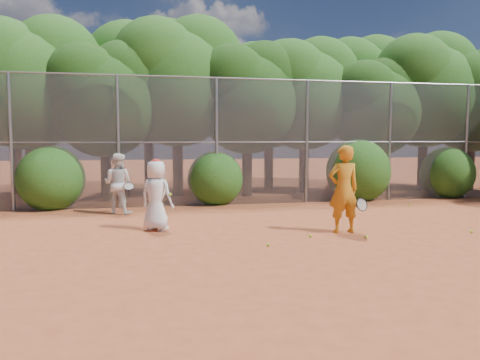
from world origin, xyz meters
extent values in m
plane|color=#9E4623|center=(0.00, 0.00, 0.00)|extent=(80.00, 80.00, 0.00)
cylinder|color=gray|center=(-7.00, 6.00, 2.00)|extent=(0.09, 0.09, 4.00)
cylinder|color=gray|center=(-4.00, 6.00, 2.00)|extent=(0.09, 0.09, 4.00)
cylinder|color=gray|center=(-1.00, 6.00, 2.00)|extent=(0.09, 0.09, 4.00)
cylinder|color=gray|center=(2.00, 6.00, 2.00)|extent=(0.09, 0.09, 4.00)
cylinder|color=gray|center=(5.00, 6.00, 2.00)|extent=(0.09, 0.09, 4.00)
cylinder|color=gray|center=(8.00, 6.00, 2.00)|extent=(0.09, 0.09, 4.00)
cylinder|color=gray|center=(0.00, 6.00, 4.00)|extent=(20.00, 0.05, 0.05)
cylinder|color=gray|center=(0.00, 6.00, 2.00)|extent=(20.00, 0.04, 0.04)
cube|color=slate|center=(0.00, 6.00, 2.00)|extent=(20.00, 0.02, 4.00)
cylinder|color=black|center=(-7.00, 8.50, 1.26)|extent=(0.38, 0.38, 2.52)
sphere|color=#1E4D13|center=(-7.00, 8.50, 3.73)|extent=(4.03, 4.03, 4.03)
sphere|color=#1E4D13|center=(-6.19, 8.90, 4.74)|extent=(3.23, 3.23, 3.23)
sphere|color=#1E4D13|center=(-7.71, 8.20, 4.54)|extent=(3.02, 3.02, 3.02)
cylinder|color=black|center=(-4.50, 7.80, 1.08)|extent=(0.36, 0.36, 2.17)
sphere|color=black|center=(-4.50, 7.80, 3.21)|extent=(3.47, 3.47, 3.47)
sphere|color=black|center=(-3.81, 8.15, 4.08)|extent=(2.78, 2.78, 2.78)
sphere|color=black|center=(-5.11, 7.54, 3.91)|extent=(2.60, 2.60, 2.60)
cylinder|color=black|center=(-2.00, 8.80, 1.33)|extent=(0.39, 0.39, 2.66)
sphere|color=#1E4D13|center=(-2.00, 8.80, 3.94)|extent=(4.26, 4.26, 4.26)
sphere|color=#1E4D13|center=(-1.15, 9.23, 5.00)|extent=(3.40, 3.40, 3.40)
sphere|color=#1E4D13|center=(-2.74, 8.48, 4.79)|extent=(3.19, 3.19, 3.19)
cylinder|color=black|center=(0.50, 8.20, 1.14)|extent=(0.37, 0.37, 2.27)
sphere|color=black|center=(0.50, 8.20, 3.37)|extent=(3.64, 3.64, 3.64)
sphere|color=black|center=(1.23, 8.56, 4.28)|extent=(2.91, 2.91, 2.91)
sphere|color=black|center=(-0.14, 7.93, 4.10)|extent=(2.73, 2.73, 2.73)
cylinder|color=black|center=(3.00, 9.00, 1.22)|extent=(0.38, 0.38, 2.45)
sphere|color=#1E4D13|center=(3.00, 9.00, 3.63)|extent=(3.92, 3.92, 3.92)
sphere|color=#1E4D13|center=(3.78, 9.39, 4.61)|extent=(3.14, 3.14, 3.14)
sphere|color=#1E4D13|center=(2.31, 8.71, 4.41)|extent=(2.94, 2.94, 2.94)
cylinder|color=black|center=(5.50, 8.00, 1.05)|extent=(0.36, 0.36, 2.10)
sphere|color=black|center=(5.50, 8.00, 3.11)|extent=(3.36, 3.36, 3.36)
sphere|color=black|center=(6.17, 8.34, 3.95)|extent=(2.69, 2.69, 2.69)
sphere|color=black|center=(4.91, 7.75, 3.78)|extent=(2.52, 2.52, 2.52)
cylinder|color=black|center=(8.00, 8.60, 1.29)|extent=(0.39, 0.39, 2.59)
sphere|color=#1E4D13|center=(8.00, 8.60, 3.83)|extent=(4.14, 4.14, 4.14)
sphere|color=#1E4D13|center=(8.83, 9.01, 4.87)|extent=(3.32, 3.32, 3.32)
sphere|color=#1E4D13|center=(7.27, 8.29, 4.66)|extent=(3.11, 3.11, 3.11)
cylinder|color=black|center=(10.00, 8.30, 1.15)|extent=(0.37, 0.37, 2.31)
sphere|color=black|center=(10.00, 8.30, 3.42)|extent=(3.70, 3.70, 3.70)
sphere|color=black|center=(9.35, 8.02, 4.16)|extent=(2.77, 2.77, 2.77)
cylinder|color=black|center=(-8.00, 10.80, 1.31)|extent=(0.39, 0.39, 2.62)
sphere|color=#1E4D13|center=(-8.00, 10.80, 3.88)|extent=(4.20, 4.20, 4.20)
sphere|color=#1E4D13|center=(-7.16, 11.22, 4.94)|extent=(3.36, 3.36, 3.36)
cylinder|color=black|center=(-3.00, 11.00, 1.40)|extent=(0.40, 0.40, 2.80)
sphere|color=#1E4D13|center=(-3.00, 11.00, 4.14)|extent=(4.48, 4.48, 4.48)
sphere|color=#1E4D13|center=(-2.10, 11.45, 5.26)|extent=(3.58, 3.58, 3.58)
sphere|color=#1E4D13|center=(-3.78, 10.66, 5.04)|extent=(3.36, 3.36, 3.36)
cylinder|color=black|center=(2.00, 10.60, 1.26)|extent=(0.38, 0.38, 2.52)
sphere|color=#1E4D13|center=(2.00, 10.60, 3.73)|extent=(4.03, 4.03, 4.03)
sphere|color=#1E4D13|center=(2.81, 11.00, 4.74)|extent=(3.23, 3.23, 3.23)
sphere|color=#1E4D13|center=(1.29, 10.30, 4.54)|extent=(3.02, 3.02, 3.02)
cylinder|color=black|center=(6.50, 11.20, 1.36)|extent=(0.40, 0.40, 2.73)
sphere|color=#1E4D13|center=(6.50, 11.20, 4.04)|extent=(4.37, 4.37, 4.37)
sphere|color=#1E4D13|center=(7.37, 11.64, 5.13)|extent=(3.49, 3.49, 3.49)
sphere|color=#1E4D13|center=(5.74, 10.87, 4.91)|extent=(3.28, 3.28, 3.28)
sphere|color=#1E4D13|center=(-6.00, 6.30, 1.00)|extent=(2.00, 2.00, 2.00)
sphere|color=#1E4D13|center=(-1.00, 6.30, 0.90)|extent=(1.80, 1.80, 1.80)
sphere|color=#1E4D13|center=(4.00, 6.30, 1.10)|extent=(2.20, 2.20, 2.20)
sphere|color=#1E4D13|center=(7.50, 6.30, 0.95)|extent=(1.90, 1.90, 1.90)
imported|color=#C77917|center=(1.05, 1.05, 0.98)|extent=(0.72, 0.48, 1.96)
torus|color=black|center=(1.40, 0.85, 0.65)|extent=(0.32, 0.18, 0.30)
cylinder|color=black|center=(1.35, 1.05, 0.59)|extent=(0.10, 0.28, 0.11)
imported|color=white|center=(-3.03, 2.21, 0.81)|extent=(0.94, 0.87, 1.62)
ellipsoid|color=red|center=(-3.03, 2.21, 1.58)|extent=(0.22, 0.22, 0.13)
sphere|color=#ACD226|center=(-2.73, 2.01, 0.85)|extent=(0.07, 0.07, 0.07)
imported|color=silver|center=(-3.99, 4.88, 0.85)|extent=(1.02, 0.93, 1.70)
torus|color=black|center=(-3.69, 4.58, 0.80)|extent=(0.31, 0.25, 0.22)
cylinder|color=black|center=(-3.70, 4.72, 0.63)|extent=(0.04, 0.21, 0.23)
sphere|color=#ACD226|center=(1.81, 2.22, 0.03)|extent=(0.07, 0.07, 0.07)
sphere|color=#ACD226|center=(2.26, 3.79, 0.03)|extent=(0.07, 0.07, 0.07)
sphere|color=#ACD226|center=(1.26, 0.34, 0.03)|extent=(0.07, 0.07, 0.07)
sphere|color=#ACD226|center=(3.84, 0.39, 0.03)|extent=(0.07, 0.07, 0.07)
sphere|color=#ACD226|center=(0.15, 0.72, 0.03)|extent=(0.07, 0.07, 0.07)
sphere|color=#ACD226|center=(4.85, 4.46, 0.03)|extent=(0.07, 0.07, 0.07)
sphere|color=#ACD226|center=(-0.96, 0.07, 0.03)|extent=(0.07, 0.07, 0.07)
camera|label=1|loc=(-3.40, -8.59, 2.09)|focal=35.00mm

